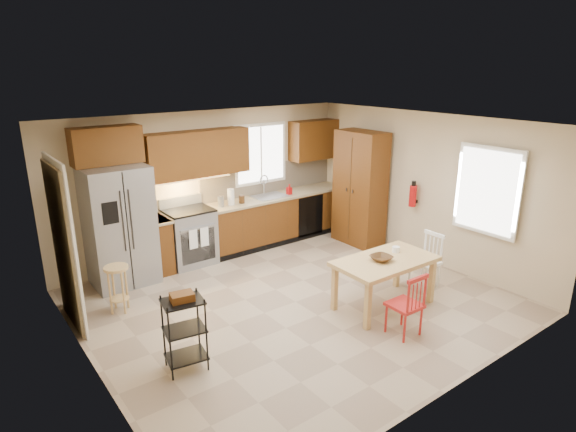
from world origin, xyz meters
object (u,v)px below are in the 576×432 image
at_px(pantry, 360,188).
at_px(chair_red, 405,304).
at_px(fire_extinguisher, 413,196).
at_px(range_stove, 190,237).
at_px(table_jar, 396,251).
at_px(bar_stool, 118,289).
at_px(refrigerator, 120,226).
at_px(soap_bottle, 289,189).
at_px(utility_cart, 185,333).
at_px(chair_white, 425,261).
at_px(table_bowl, 381,261).
at_px(dining_table, 384,283).

height_order(pantry, chair_red, pantry).
bearing_deg(fire_extinguisher, range_stove, 147.38).
xyz_separation_m(table_jar, bar_stool, (-3.29, 1.98, -0.39)).
xyz_separation_m(refrigerator, soap_bottle, (3.18, -0.02, 0.09)).
bearing_deg(soap_bottle, refrigerator, 179.55).
xyz_separation_m(range_stove, chair_red, (1.11, -3.66, -0.05)).
distance_m(table_jar, utility_cart, 3.16).
xyz_separation_m(soap_bottle, table_jar, (-0.27, -2.83, -0.27)).
xyz_separation_m(chair_white, utility_cart, (-3.78, 0.27, 0.02)).
relative_size(fire_extinguisher, table_bowl, 1.26).
relative_size(dining_table, chair_red, 1.70).
bearing_deg(range_stove, chair_white, -50.87).
height_order(fire_extinguisher, dining_table, fire_extinguisher).
distance_m(refrigerator, table_jar, 4.09).
bearing_deg(refrigerator, table_jar, -44.45).
distance_m(pantry, fire_extinguisher, 1.07).
xyz_separation_m(chair_red, chair_white, (1.30, 0.70, 0.00)).
bearing_deg(table_bowl, pantry, 51.45).
bearing_deg(chair_white, fire_extinguisher, -38.75).
bearing_deg(table_bowl, table_jar, 12.53).
bearing_deg(chair_red, range_stove, 108.07).
height_order(fire_extinguisher, chair_white, fire_extinguisher).
bearing_deg(pantry, table_jar, -122.14).
height_order(refrigerator, table_jar, refrigerator).
bearing_deg(range_stove, dining_table, -64.16).
xyz_separation_m(refrigerator, range_stove, (1.15, 0.06, -0.45)).
xyz_separation_m(refrigerator, fire_extinguisher, (4.33, -1.98, 0.19)).
distance_m(soap_bottle, chair_white, 2.95).
distance_m(range_stove, fire_extinguisher, 3.83).
xyz_separation_m(chair_white, table_jar, (-0.64, 0.04, 0.31)).
bearing_deg(table_jar, utility_cart, 175.71).
height_order(range_stove, fire_extinguisher, fire_extinguisher).
distance_m(soap_bottle, chair_red, 3.74).
height_order(pantry, chair_white, pantry).
distance_m(range_stove, utility_cart, 3.01).
height_order(fire_extinguisher, chair_red, fire_extinguisher).
relative_size(soap_bottle, pantry, 0.09).
relative_size(soap_bottle, chair_red, 0.23).
xyz_separation_m(pantry, fire_extinguisher, (0.20, -1.05, 0.05)).
xyz_separation_m(dining_table, table_bowl, (-0.09, 0.00, 0.35)).
height_order(dining_table, table_bowl, table_bowl).
bearing_deg(chair_white, bar_stool, 64.10).
relative_size(range_stove, fire_extinguisher, 2.56).
bearing_deg(utility_cart, pantry, 31.20).
distance_m(chair_red, table_bowl, 0.76).
bearing_deg(chair_white, table_jar, 87.84).
distance_m(table_bowl, bar_stool, 3.57).
bearing_deg(fire_extinguisher, utility_cart, -171.88).
bearing_deg(fire_extinguisher, bar_stool, 166.93).
distance_m(chair_red, chair_white, 1.48).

